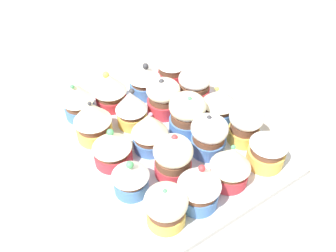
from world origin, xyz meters
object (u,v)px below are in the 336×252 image
Objects in this scene: cupcake_12 at (93,120)px; cupcake_18 at (144,79)px; cupcake_4 at (130,175)px; cupcake_7 at (245,123)px; cupcake_3 at (268,148)px; napkin at (243,79)px; cupcake_19 at (172,67)px; cupcake_0 at (166,206)px; cupcake_9 at (148,129)px; cupcake_5 at (173,157)px; cupcake_15 at (194,85)px; cupcake_11 at (219,104)px; cupcake_16 at (78,100)px; cupcake_13 at (131,108)px; cupcake_2 at (230,165)px; cupcake_10 at (189,115)px; cupcake_1 at (199,184)px; baking_tray at (168,141)px; cupcake_6 at (209,135)px; cupcake_8 at (112,147)px; cupcake_14 at (163,97)px; cupcake_17 at (110,89)px.

cupcake_12 reaches higher than cupcake_18.
cupcake_4 is 0.93× the size of cupcake_7.
cupcake_3 is 5.93cm from cupcake_7.
cupcake_7 is at bearing -133.43° from napkin.
cupcake_19 is at bearing 17.19° from cupcake_12.
cupcake_0 is 14.71cm from cupcake_9.
cupcake_5 is 1.15× the size of cupcake_15.
cupcake_11 is 25.16cm from cupcake_16.
cupcake_15 is 0.93× the size of cupcake_19.
cupcake_7 reaches higher than cupcake_0.
cupcake_4 is 14.61cm from cupcake_13.
cupcake_2 reaches higher than cupcake_11.
cupcake_9 is 14.91cm from cupcake_15.
cupcake_10 is at bearing -45.54° from cupcake_16.
cupcake_1 is 13.52cm from cupcake_3.
cupcake_5 reaches higher than cupcake_4.
napkin is at bearing 15.73° from baking_tray.
cupcake_7 is at bearing -88.22° from cupcake_11.
cupcake_15 is (0.25, 19.45, -0.29)cm from cupcake_3.
cupcake_10 reaches higher than cupcake_18.
cupcake_3 is 1.09× the size of cupcake_15.
cupcake_6 is (7.55, 7.31, -0.58)cm from cupcake_1.
cupcake_8 is (-6.50, 13.97, -1.04)cm from cupcake_1.
cupcake_1 is 1.14× the size of cupcake_14.
cupcake_11 is 10.08cm from cupcake_14.
cupcake_14 is at bearing 57.75° from cupcake_0.
cupcake_9 reaches higher than cupcake_6.
cupcake_17 is at bearing 135.62° from cupcake_14.
cupcake_10 is (-5.95, 12.71, 0.30)cm from cupcake_3.
cupcake_19 is (6.73, 0.57, -0.02)cm from cupcake_18.
cupcake_16 reaches higher than napkin.
cupcake_5 is (-6.14, 6.07, -0.05)cm from cupcake_2.
cupcake_10 is 1.04× the size of cupcake_16.
cupcake_9 is 0.94× the size of cupcake_12.
cupcake_10 is 0.60× the size of napkin.
cupcake_0 is at bearing -177.55° from cupcake_2.
cupcake_18 is at bearing 22.88° from cupcake_12.
cupcake_14 is (-0.74, 12.28, -0.07)cm from cupcake_6.
cupcake_6 is (13.06, 7.23, 0.27)cm from cupcake_0.
cupcake_17 is at bearing 106.61° from baking_tray.
cupcake_0 is 0.92× the size of cupcake_7.
cupcake_8 is 0.86× the size of cupcake_16.
napkin is (21.14, 19.38, -4.58)cm from cupcake_2.
cupcake_5 is at bearing -89.42° from cupcake_9.
cupcake_7 is at bearing -11.30° from cupcake_6.
cupcake_17 is at bearing 71.33° from cupcake_4.
cupcake_6 reaches higher than cupcake_19.
cupcake_15 is at bearing 15.38° from cupcake_8.
cupcake_16 is (-6.50, 27.13, -0.36)cm from cupcake_1.
cupcake_9 is at bearing 139.61° from cupcake_6.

